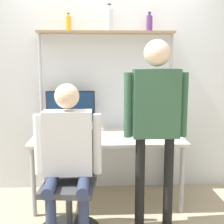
# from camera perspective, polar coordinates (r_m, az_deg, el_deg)

# --- Properties ---
(ground_plane) EXTENTS (12.00, 12.00, 0.00)m
(ground_plane) POSITION_cam_1_polar(r_m,az_deg,el_deg) (3.33, -0.59, -18.75)
(ground_plane) COLOR tan
(wall_back) EXTENTS (8.00, 0.06, 2.70)m
(wall_back) POSITION_cam_1_polar(r_m,az_deg,el_deg) (3.79, -1.13, 6.02)
(wall_back) COLOR silver
(wall_back) RESTS_ON ground_plane
(desk) EXTENTS (1.63, 0.79, 0.75)m
(desk) POSITION_cam_1_polar(r_m,az_deg,el_deg) (3.47, -0.88, -5.55)
(desk) COLOR beige
(desk) RESTS_ON ground_plane
(shelf_unit) EXTENTS (1.55, 0.23, 1.90)m
(shelf_unit) POSITION_cam_1_polar(r_m,az_deg,el_deg) (3.63, -1.06, 9.07)
(shelf_unit) COLOR #997A56
(shelf_unit) RESTS_ON ground_plane
(monitor) EXTENTS (0.57, 0.19, 0.47)m
(monitor) POSITION_cam_1_polar(r_m,az_deg,el_deg) (3.67, -7.58, 0.63)
(monitor) COLOR black
(monitor) RESTS_ON desk
(laptop) EXTENTS (0.31, 0.26, 0.25)m
(laptop) POSITION_cam_1_polar(r_m,az_deg,el_deg) (3.30, -7.91, -3.84)
(laptop) COLOR #333338
(laptop) RESTS_ON desk
(cell_phone) EXTENTS (0.07, 0.15, 0.01)m
(cell_phone) POSITION_cam_1_polar(r_m,az_deg,el_deg) (3.29, -3.93, -4.97)
(cell_phone) COLOR #264C8C
(cell_phone) RESTS_ON desk
(office_chair) EXTENTS (0.56, 0.56, 0.94)m
(office_chair) POSITION_cam_1_polar(r_m,az_deg,el_deg) (2.97, -7.70, -16.13)
(office_chair) COLOR black
(office_chair) RESTS_ON ground_plane
(person_seated) EXTENTS (0.59, 0.47, 1.38)m
(person_seated) POSITION_cam_1_polar(r_m,az_deg,el_deg) (2.75, -8.11, -6.58)
(person_seated) COLOR #2D3856
(person_seated) RESTS_ON ground_plane
(person_standing) EXTENTS (0.58, 0.24, 1.75)m
(person_standing) POSITION_cam_1_polar(r_m,az_deg,el_deg) (2.86, 8.01, 0.48)
(person_standing) COLOR black
(person_standing) RESTS_ON ground_plane
(bottle_purple) EXTENTS (0.07, 0.07, 0.22)m
(bottle_purple) POSITION_cam_1_polar(r_m,az_deg,el_deg) (3.70, 6.84, 15.83)
(bottle_purple) COLOR #593372
(bottle_purple) RESTS_ON shelf_unit
(bottle_clear) EXTENTS (0.08, 0.08, 0.30)m
(bottle_clear) POSITION_cam_1_polar(r_m,az_deg,el_deg) (3.66, -0.51, 16.54)
(bottle_clear) COLOR silver
(bottle_clear) RESTS_ON shelf_unit
(bottle_amber) EXTENTS (0.06, 0.06, 0.20)m
(bottle_amber) POSITION_cam_1_polar(r_m,az_deg,el_deg) (3.67, -7.96, 15.75)
(bottle_amber) COLOR gold
(bottle_amber) RESTS_ON shelf_unit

